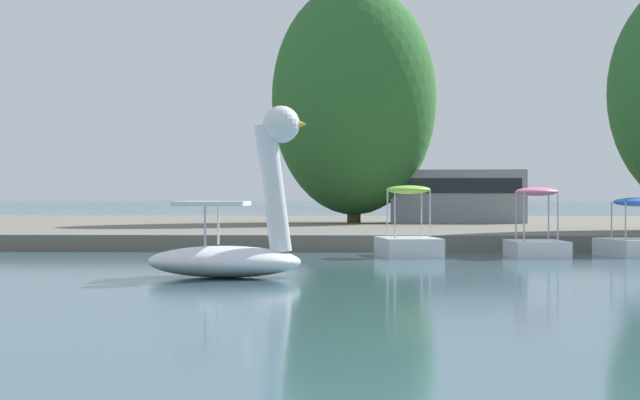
{
  "coord_description": "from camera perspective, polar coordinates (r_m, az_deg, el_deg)",
  "views": [
    {
      "loc": [
        -0.88,
        -5.89,
        1.5
      ],
      "look_at": [
        -2.13,
        20.82,
        1.34
      ],
      "focal_mm": 72.94,
      "sensor_mm": 36.0,
      "label": 1
    }
  ],
  "objects": [
    {
      "name": "shore_bank_far",
      "position": [
        46.09,
        3.77,
        -1.26
      ],
      "size": [
        117.72,
        27.33,
        0.42
      ],
      "primitive_type": "cube",
      "color": "#6B665B",
      "rests_on": "ground_plane"
    },
    {
      "name": "swan_boat",
      "position": [
        22.84,
        -3.77,
        -1.67
      ],
      "size": [
        2.88,
        1.77,
        3.01
      ],
      "color": "white",
      "rests_on": "ground_plane"
    },
    {
      "name": "pedal_boat_lime",
      "position": [
        30.32,
        3.9,
        -1.62
      ],
      "size": [
        1.61,
        2.37,
        1.66
      ],
      "color": "white",
      "rests_on": "ground_plane"
    },
    {
      "name": "pedal_boat_pink",
      "position": [
        30.38,
        9.48,
        -1.6
      ],
      "size": [
        1.37,
        2.12,
        1.61
      ],
      "color": "white",
      "rests_on": "ground_plane"
    },
    {
      "name": "parked_van",
      "position": [
        45.85,
        6.13,
        0.25
      ],
      "size": [
        4.84,
        2.23,
        1.86
      ],
      "color": "gray",
      "rests_on": "shore_bank_far"
    },
    {
      "name": "tree_willow_near_path",
      "position": [
        45.83,
        1.5,
        4.47
      ],
      "size": [
        8.11,
        8.09,
        8.48
      ],
      "color": "#4C3823",
      "rests_on": "shore_bank_far"
    },
    {
      "name": "pedal_boat_blue",
      "position": [
        31.2,
        13.68,
        -1.72
      ],
      "size": [
        1.73,
        2.34,
        1.37
      ],
      "color": "white",
      "rests_on": "ground_plane"
    }
  ]
}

